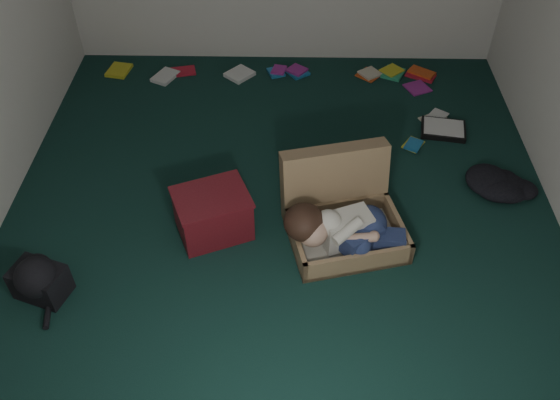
{
  "coord_description": "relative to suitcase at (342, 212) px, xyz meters",
  "views": [
    {
      "loc": [
        0.05,
        -2.96,
        3.09
      ],
      "look_at": [
        0.0,
        -0.15,
        0.35
      ],
      "focal_mm": 38.0,
      "sensor_mm": 36.0,
      "label": 1
    }
  ],
  "objects": [
    {
      "name": "floor",
      "position": [
        -0.43,
        0.07,
        -0.17
      ],
      "size": [
        4.5,
        4.5,
        0.0
      ],
      "primitive_type": "plane",
      "color": "#0F2C26",
      "rests_on": "ground"
    },
    {
      "name": "suitcase",
      "position": [
        0.0,
        0.0,
        0.0
      ],
      "size": [
        0.91,
        0.89,
        0.56
      ],
      "rotation": [
        0.0,
        0.0,
        0.24
      ],
      "color": "#9B7C55",
      "rests_on": "floor"
    },
    {
      "name": "person",
      "position": [
        -0.01,
        -0.2,
        0.04
      ],
      "size": [
        0.84,
        0.42,
        0.34
      ],
      "rotation": [
        0.0,
        0.0,
        0.24
      ],
      "color": "silver",
      "rests_on": "suitcase"
    },
    {
      "name": "maroon_bin",
      "position": [
        -0.89,
        -0.04,
        0.01
      ],
      "size": [
        0.61,
        0.55,
        0.34
      ],
      "rotation": [
        0.0,
        0.0,
        0.39
      ],
      "color": "maroon",
      "rests_on": "floor"
    },
    {
      "name": "backpack",
      "position": [
        -1.93,
        -0.6,
        -0.05
      ],
      "size": [
        0.48,
        0.43,
        0.24
      ],
      "primitive_type": null,
      "rotation": [
        0.0,
        0.0,
        -0.33
      ],
      "color": "black",
      "rests_on": "floor"
    },
    {
      "name": "clothing_pile",
      "position": [
        1.27,
        0.39,
        -0.1
      ],
      "size": [
        0.47,
        0.42,
        0.12
      ],
      "primitive_type": null,
      "rotation": [
        0.0,
        0.0,
        0.3
      ],
      "color": "black",
      "rests_on": "floor"
    },
    {
      "name": "paper_tray",
      "position": [
        0.93,
        1.14,
        -0.14
      ],
      "size": [
        0.41,
        0.33,
        0.05
      ],
      "rotation": [
        0.0,
        0.0,
        -0.17
      ],
      "color": "black",
      "rests_on": "floor"
    },
    {
      "name": "book_scatter",
      "position": [
        -0.2,
        1.84,
        -0.16
      ],
      "size": [
        3.12,
        1.33,
        0.02
      ],
      "color": "gold",
      "rests_on": "floor"
    }
  ]
}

